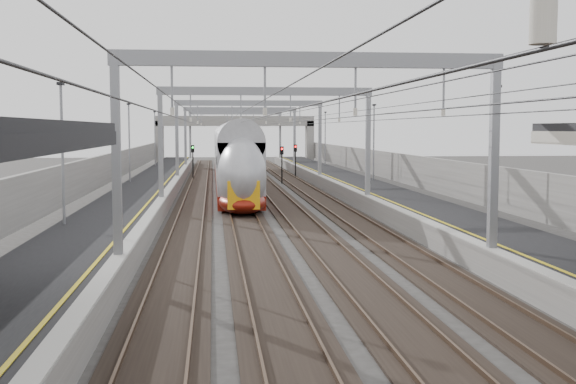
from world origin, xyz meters
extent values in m
cube|color=black|center=(-8.00, 45.00, 0.50)|extent=(4.00, 120.00, 1.00)
cube|color=black|center=(8.00, 45.00, 0.50)|extent=(4.00, 120.00, 1.00)
cube|color=black|center=(-4.50, 45.00, 0.04)|extent=(2.40, 140.00, 0.08)
cube|color=brown|center=(-5.22, 45.00, 0.13)|extent=(0.07, 140.00, 0.14)
cube|color=brown|center=(-3.78, 45.00, 0.13)|extent=(0.07, 140.00, 0.14)
cube|color=black|center=(-1.50, 45.00, 0.04)|extent=(2.40, 140.00, 0.08)
cube|color=brown|center=(-2.22, 45.00, 0.13)|extent=(0.07, 140.00, 0.14)
cube|color=brown|center=(-0.78, 45.00, 0.13)|extent=(0.07, 140.00, 0.14)
cube|color=black|center=(1.50, 45.00, 0.04)|extent=(2.40, 140.00, 0.08)
cube|color=brown|center=(0.78, 45.00, 0.13)|extent=(0.07, 140.00, 0.14)
cube|color=brown|center=(2.22, 45.00, 0.13)|extent=(0.07, 140.00, 0.14)
cube|color=black|center=(4.50, 45.00, 0.04)|extent=(2.40, 140.00, 0.08)
cube|color=brown|center=(3.78, 45.00, 0.13)|extent=(0.07, 140.00, 0.14)
cube|color=brown|center=(5.22, 45.00, 0.13)|extent=(0.07, 140.00, 0.14)
cube|color=gray|center=(-6.30, 22.00, 4.30)|extent=(0.28, 0.28, 6.60)
cube|color=gray|center=(6.30, 22.00, 4.30)|extent=(0.28, 0.28, 6.60)
cube|color=gray|center=(0.00, 22.00, 7.35)|extent=(13.00, 0.25, 0.50)
cube|color=gray|center=(-6.30, 42.00, 4.30)|extent=(0.28, 0.28, 6.60)
cube|color=gray|center=(6.30, 42.00, 4.30)|extent=(0.28, 0.28, 6.60)
cube|color=gray|center=(0.00, 42.00, 7.35)|extent=(13.00, 0.25, 0.50)
cube|color=gray|center=(-6.30, 62.00, 4.30)|extent=(0.28, 0.28, 6.60)
cube|color=gray|center=(6.30, 62.00, 4.30)|extent=(0.28, 0.28, 6.60)
cube|color=gray|center=(0.00, 62.00, 7.35)|extent=(13.00, 0.25, 0.50)
cube|color=gray|center=(-6.30, 82.00, 4.30)|extent=(0.28, 0.28, 6.60)
cube|color=gray|center=(6.30, 82.00, 4.30)|extent=(0.28, 0.28, 6.60)
cube|color=gray|center=(0.00, 82.00, 7.35)|extent=(13.00, 0.25, 0.50)
cube|color=gray|center=(-6.30, 100.00, 4.30)|extent=(0.28, 0.28, 6.60)
cube|color=gray|center=(6.30, 100.00, 4.30)|extent=(0.28, 0.28, 6.60)
cube|color=gray|center=(0.00, 100.00, 7.35)|extent=(13.00, 0.25, 0.50)
cylinder|color=#262628|center=(-4.50, 50.00, 5.50)|extent=(0.03, 140.00, 0.03)
cylinder|color=#262628|center=(-1.50, 50.00, 5.50)|extent=(0.03, 140.00, 0.03)
cylinder|color=#262628|center=(1.50, 50.00, 5.50)|extent=(0.03, 140.00, 0.03)
cylinder|color=#262628|center=(4.50, 50.00, 5.50)|extent=(0.03, 140.00, 0.03)
cube|color=gray|center=(0.00, 100.00, 6.20)|extent=(22.00, 2.20, 1.40)
cube|color=gray|center=(-10.50, 100.00, 3.10)|extent=(1.00, 2.20, 6.20)
cube|color=gray|center=(10.50, 100.00, 3.10)|extent=(1.00, 2.20, 6.20)
cube|color=gray|center=(-11.20, 45.00, 1.60)|extent=(0.30, 120.00, 3.20)
cube|color=gray|center=(11.20, 45.00, 1.60)|extent=(0.30, 120.00, 3.20)
cube|color=maroon|center=(-1.50, 53.49, 0.63)|extent=(2.90, 24.67, 0.86)
cube|color=#95959A|center=(-1.50, 53.49, 2.67)|extent=(2.90, 24.67, 3.22)
cube|color=black|center=(-1.50, 44.86, 0.29)|extent=(2.15, 2.57, 0.54)
cube|color=maroon|center=(-1.50, 78.59, 0.63)|extent=(2.90, 24.67, 0.86)
cube|color=#95959A|center=(-1.50, 78.59, 2.67)|extent=(2.90, 24.67, 3.22)
cube|color=black|center=(-1.50, 69.95, 0.29)|extent=(2.15, 2.57, 0.54)
ellipsoid|color=#95959A|center=(-1.50, 40.94, 2.35)|extent=(2.90, 5.58, 4.50)
cube|color=#EFA20C|center=(-1.50, 38.64, 1.38)|extent=(1.82, 0.12, 1.61)
cube|color=black|center=(-1.50, 39.12, 2.99)|extent=(1.72, 0.61, 1.00)
cylinder|color=black|center=(-5.20, 71.53, 1.50)|extent=(0.12, 0.12, 3.00)
cube|color=black|center=(-5.20, 71.53, 3.10)|extent=(0.32, 0.22, 0.75)
sphere|color=#0CE526|center=(-5.20, 71.40, 3.25)|extent=(0.16, 0.16, 0.16)
cylinder|color=black|center=(3.20, 65.13, 1.50)|extent=(0.12, 0.12, 3.00)
cube|color=black|center=(3.20, 65.13, 3.10)|extent=(0.32, 0.22, 0.75)
sphere|color=red|center=(3.20, 65.00, 3.25)|extent=(0.16, 0.16, 0.16)
cylinder|color=black|center=(5.40, 73.21, 1.50)|extent=(0.12, 0.12, 3.00)
cube|color=black|center=(5.40, 73.21, 3.10)|extent=(0.32, 0.22, 0.75)
sphere|color=red|center=(5.40, 73.08, 3.25)|extent=(0.16, 0.16, 0.16)
camera|label=1|loc=(-3.22, -1.65, 5.09)|focal=45.00mm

